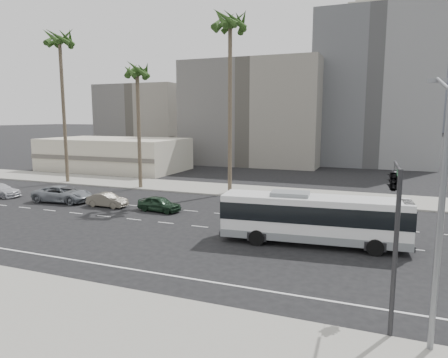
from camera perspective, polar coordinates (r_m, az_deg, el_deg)
The scene contains 17 objects.
ground at distance 30.61m, azimuth 1.73°, elevation -7.22°, with size 700.00×700.00×0.00m, color black.
sidewalk_north at distance 45.11m, azimuth 8.41°, elevation -2.02°, with size 120.00×7.00×0.15m, color gray.
sidewalk_south at distance 17.80m, azimuth -16.48°, elevation -19.56°, with size 120.00×7.00×0.15m, color gray.
commercial_low at distance 67.18m, azimuth -15.10°, elevation 3.37°, with size 22.00×12.16×5.00m.
midrise_beige_west at distance 75.95m, azimuth 4.77°, elevation 9.13°, with size 24.00×18.00×18.00m, color slate.
midrise_gray_center at distance 79.87m, azimuth 20.50°, elevation 11.47°, with size 20.00×20.00×26.00m, color slate.
midrise_beige_far at distance 91.30m, azimuth -10.27°, elevation 8.01°, with size 18.00×16.00×15.00m, color slate.
civic_tower at distance 279.63m, azimuth 19.56°, elevation 14.47°, with size 42.00×42.00×129.00m.
city_bus at distance 27.62m, azimuth 12.38°, elevation -5.28°, with size 12.26×3.83×3.47m.
car_a at distance 36.96m, azimuth -9.05°, elevation -3.45°, with size 4.04×1.63×1.38m, color #182F1E.
car_b at distance 39.85m, azimuth -16.03°, elevation -2.85°, with size 3.95×1.38×1.30m, color #655E51.
car_c at distance 43.51m, azimuth -21.62°, elevation -1.94°, with size 5.92×2.73×1.64m, color gray.
streetlight_corner at distance 16.22m, azimuth 28.03°, elevation -2.07°, with size 0.80×4.69×10.01m.
traffic_signal at distance 19.10m, azimuth 22.70°, elevation -0.83°, with size 3.00×3.96×6.54m.
palm_near at distance 45.00m, azimuth 0.87°, elevation 20.42°, with size 5.76×5.76×19.35m.
palm_mid at distance 48.74m, azimuth -12.07°, elevation 14.12°, with size 4.73×4.73×14.62m.
palm_far at distance 56.24m, azimuth -22.02°, elevation 17.22°, with size 5.55×5.55×19.06m.
Camera 1 is at (9.92, -27.71, 8.40)m, focal length 32.65 mm.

